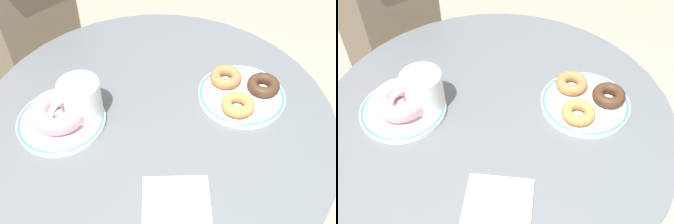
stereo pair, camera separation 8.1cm
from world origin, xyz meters
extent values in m
cylinder|color=#565B60|center=(0.00, 0.00, 0.71)|extent=(0.77, 0.77, 0.02)
cylinder|color=#565B60|center=(0.00, 0.00, 0.36)|extent=(0.06, 0.06, 0.67)
cylinder|color=white|center=(-0.20, 0.04, 0.72)|extent=(0.19, 0.19, 0.01)
torus|color=#3D75BC|center=(-0.20, 0.04, 0.72)|extent=(0.18, 0.18, 0.01)
cylinder|color=white|center=(0.20, 0.00, 0.72)|extent=(0.19, 0.19, 0.01)
torus|color=#3D75BC|center=(0.20, 0.00, 0.72)|extent=(0.19, 0.19, 0.01)
torus|color=pink|center=(-0.20, 0.04, 0.75)|extent=(0.16, 0.16, 0.04)
torus|color=#422819|center=(0.25, 0.00, 0.74)|extent=(0.09, 0.09, 0.02)
torus|color=#A36B3D|center=(0.18, 0.05, 0.74)|extent=(0.10, 0.10, 0.02)
torus|color=#BC7F42|center=(0.17, -0.04, 0.74)|extent=(0.10, 0.10, 0.02)
cube|color=white|center=(-0.02, -0.23, 0.72)|extent=(0.15, 0.15, 0.01)
cylinder|color=white|center=(-0.15, 0.04, 0.76)|extent=(0.09, 0.09, 0.09)
torus|color=white|center=(-0.19, 0.02, 0.76)|extent=(0.06, 0.05, 0.07)
cube|color=brown|center=(-0.30, 0.54, 0.47)|extent=(0.38, 0.44, 0.93)
camera|label=1|loc=(-0.14, -0.56, 1.34)|focal=42.24mm
camera|label=2|loc=(-0.06, -0.57, 1.34)|focal=42.24mm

